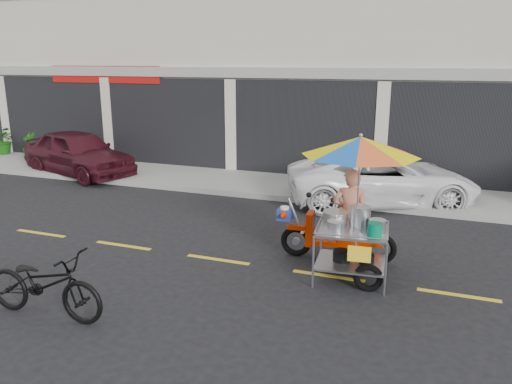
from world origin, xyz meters
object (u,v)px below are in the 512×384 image
(white_pickup, at_px, (382,179))
(near_bicycle, at_px, (44,284))
(maroon_sedan, at_px, (78,153))
(food_vendor_rig, at_px, (354,186))

(white_pickup, distance_m, near_bicycle, 8.23)
(maroon_sedan, relative_size, near_bicycle, 2.21)
(white_pickup, bearing_deg, maroon_sedan, 67.63)
(maroon_sedan, bearing_deg, food_vendor_rig, -98.32)
(white_pickup, height_order, food_vendor_rig, food_vendor_rig)
(near_bicycle, height_order, food_vendor_rig, food_vendor_rig)
(maroon_sedan, distance_m, food_vendor_rig, 10.18)
(white_pickup, bearing_deg, food_vendor_rig, 157.87)
(food_vendor_rig, bearing_deg, white_pickup, 84.78)
(maroon_sedan, height_order, food_vendor_rig, food_vendor_rig)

